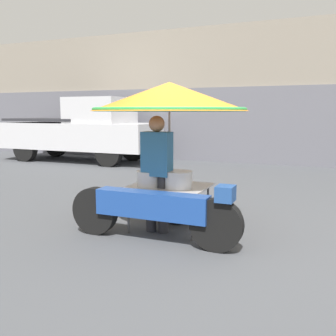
# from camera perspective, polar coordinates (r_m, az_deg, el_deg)

# --- Properties ---
(ground_plane) EXTENTS (36.00, 36.00, 0.00)m
(ground_plane) POSITION_cam_1_polar(r_m,az_deg,el_deg) (4.88, 4.30, -10.76)
(ground_plane) COLOR #4C4F54
(shopfront_building) EXTENTS (28.00, 2.06, 4.33)m
(shopfront_building) POSITION_cam_1_polar(r_m,az_deg,el_deg) (12.97, 16.51, 10.54)
(shopfront_building) COLOR gray
(shopfront_building) RESTS_ON ground
(vendor_motorcycle_cart) EXTENTS (2.29, 2.09, 2.00)m
(vendor_motorcycle_cart) POSITION_cam_1_polar(r_m,az_deg,el_deg) (4.98, 0.00, 8.20)
(vendor_motorcycle_cart) COLOR black
(vendor_motorcycle_cart) RESTS_ON ground
(vendor_person) EXTENTS (0.38, 0.22, 1.56)m
(vendor_person) POSITION_cam_1_polar(r_m,az_deg,el_deg) (4.96, -1.69, -0.04)
(vendor_person) COLOR #2D2D33
(vendor_person) RESTS_ON ground
(pickup_truck) EXTENTS (5.33, 1.82, 2.07)m
(pickup_truck) POSITION_cam_1_polar(r_m,az_deg,el_deg) (12.68, -12.89, 5.55)
(pickup_truck) COLOR black
(pickup_truck) RESTS_ON ground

